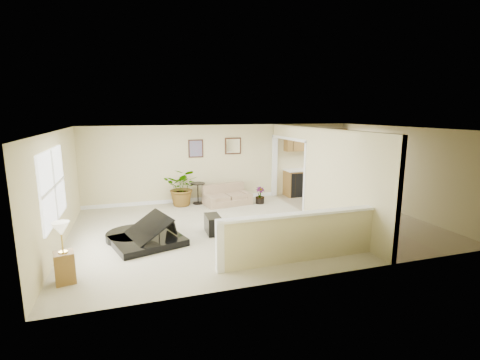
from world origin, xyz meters
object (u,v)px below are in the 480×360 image
object	(u,v)px
piano_bench	(213,224)
small_plant	(260,197)
accent_table	(198,190)
piano	(145,218)
lamp_stand	(64,257)
palm_plant	(183,187)
loveseat	(227,194)

from	to	relation	value
piano_bench	small_plant	bearing A→B (deg)	47.57
small_plant	accent_table	bearing A→B (deg)	163.30
piano	accent_table	size ratio (longest dim) A/B	2.92
piano	lamp_stand	size ratio (longest dim) A/B	1.83
lamp_stand	palm_plant	bearing A→B (deg)	58.94
piano	piano_bench	size ratio (longest dim) A/B	3.04
loveseat	accent_table	world-z (taller)	loveseat
piano_bench	palm_plant	xyz separation A→B (m)	(-0.32, 2.77, 0.37)
piano_bench	palm_plant	bearing A→B (deg)	96.57
accent_table	lamp_stand	world-z (taller)	lamp_stand
piano_bench	lamp_stand	size ratio (longest dim) A/B	0.60
piano	piano_bench	distance (m)	1.64
accent_table	lamp_stand	distance (m)	5.54
palm_plant	lamp_stand	distance (m)	5.21
piano	piano_bench	xyz separation A→B (m)	(1.59, 0.14, -0.36)
palm_plant	loveseat	bearing A→B (deg)	-9.42
palm_plant	lamp_stand	world-z (taller)	palm_plant
piano_bench	small_plant	size ratio (longest dim) A/B	1.21
piano	piano_bench	bearing A→B (deg)	-11.92
loveseat	piano	bearing A→B (deg)	-143.21
palm_plant	piano	bearing A→B (deg)	-113.59
loveseat	lamp_stand	bearing A→B (deg)	-142.50
piano_bench	lamp_stand	world-z (taller)	lamp_stand
accent_table	palm_plant	distance (m)	0.52
piano_bench	loveseat	bearing A→B (deg)	67.67
loveseat	piano_bench	bearing A→B (deg)	-121.10
loveseat	small_plant	bearing A→B (deg)	-23.43
piano_bench	small_plant	xyz separation A→B (m)	(2.08, 2.28, 0.01)
piano	piano_bench	world-z (taller)	piano
piano	lamp_stand	world-z (taller)	piano
loveseat	accent_table	bearing A→B (deg)	152.19
piano_bench	accent_table	distance (m)	2.86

